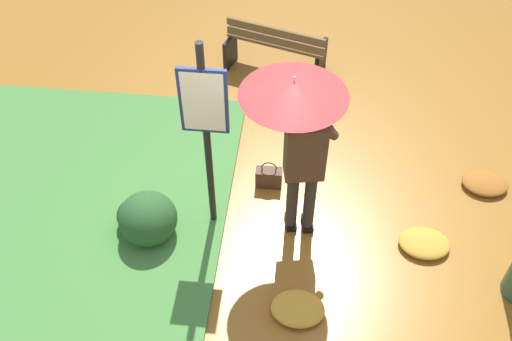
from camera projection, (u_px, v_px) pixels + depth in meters
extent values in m
plane|color=#9E6623|center=(283.00, 217.00, 6.33)|extent=(18.00, 18.00, 0.00)
cube|color=#47843D|center=(14.00, 203.00, 6.44)|extent=(4.80, 4.00, 0.05)
cylinder|color=#2D2823|center=(309.00, 203.00, 5.91)|extent=(0.12, 0.12, 0.86)
cylinder|color=#2D2823|center=(292.00, 201.00, 5.92)|extent=(0.12, 0.12, 0.86)
cube|color=black|center=(307.00, 223.00, 6.22)|extent=(0.15, 0.24, 0.08)
cube|color=black|center=(291.00, 222.00, 6.23)|extent=(0.15, 0.24, 0.08)
cube|color=#473323|center=(305.00, 150.00, 5.37)|extent=(0.42, 0.30, 0.64)
sphere|color=beige|center=(308.00, 113.00, 5.04)|extent=(0.20, 0.20, 0.20)
ellipsoid|color=black|center=(309.00, 110.00, 5.01)|extent=(0.20, 0.20, 0.15)
cylinder|color=#473323|center=(330.00, 133.00, 5.22)|extent=(0.18, 0.13, 0.18)
cylinder|color=#473323|center=(327.00, 125.00, 5.16)|extent=(0.24, 0.11, 0.33)
cube|color=black|center=(319.00, 113.00, 5.06)|extent=(0.07, 0.03, 0.14)
cylinder|color=#473323|center=(289.00, 130.00, 5.20)|extent=(0.11, 0.10, 0.09)
cylinder|color=#473323|center=(291.00, 124.00, 5.13)|extent=(0.10, 0.09, 0.23)
cylinder|color=#A5A5AD|center=(293.00, 96.00, 4.90)|extent=(0.02, 0.02, 0.41)
cone|color=#B22D2D|center=(294.00, 88.00, 4.83)|extent=(0.96, 0.96, 0.16)
sphere|color=#A5A5AD|center=(295.00, 77.00, 4.75)|extent=(0.02, 0.02, 0.02)
cylinder|color=black|center=(208.00, 145.00, 5.46)|extent=(0.07, 0.07, 2.30)
cube|color=navy|center=(203.00, 101.00, 5.05)|extent=(0.44, 0.04, 0.70)
cube|color=silver|center=(203.00, 103.00, 5.04)|extent=(0.38, 0.01, 0.64)
cube|color=#4C3323|center=(269.00, 178.00, 6.57)|extent=(0.30, 0.14, 0.24)
torus|color=#4C3323|center=(269.00, 168.00, 6.46)|extent=(0.18, 0.02, 0.18)
cube|color=black|center=(321.00, 57.00, 8.02)|extent=(0.16, 0.36, 0.44)
cube|color=black|center=(230.00, 52.00, 8.11)|extent=(0.16, 0.36, 0.44)
cube|color=brown|center=(276.00, 35.00, 7.97)|extent=(1.37, 0.51, 0.04)
cube|color=brown|center=(276.00, 40.00, 7.89)|extent=(1.37, 0.51, 0.04)
cube|color=brown|center=(275.00, 45.00, 7.81)|extent=(1.37, 0.51, 0.04)
cube|color=brown|center=(275.00, 41.00, 7.70)|extent=(1.35, 0.45, 0.10)
cube|color=brown|center=(275.00, 32.00, 7.60)|extent=(1.35, 0.45, 0.10)
ellipsoid|color=#285628|center=(148.00, 218.00, 5.96)|extent=(0.61, 0.61, 0.55)
ellipsoid|color=#1E421E|center=(134.00, 216.00, 6.10)|extent=(0.37, 0.37, 0.37)
ellipsoid|color=gold|center=(298.00, 309.00, 5.48)|extent=(0.52, 0.42, 0.11)
ellipsoid|color=gold|center=(424.00, 243.00, 6.01)|extent=(0.53, 0.43, 0.12)
ellipsoid|color=#A86023|center=(485.00, 183.00, 6.60)|extent=(0.52, 0.41, 0.11)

